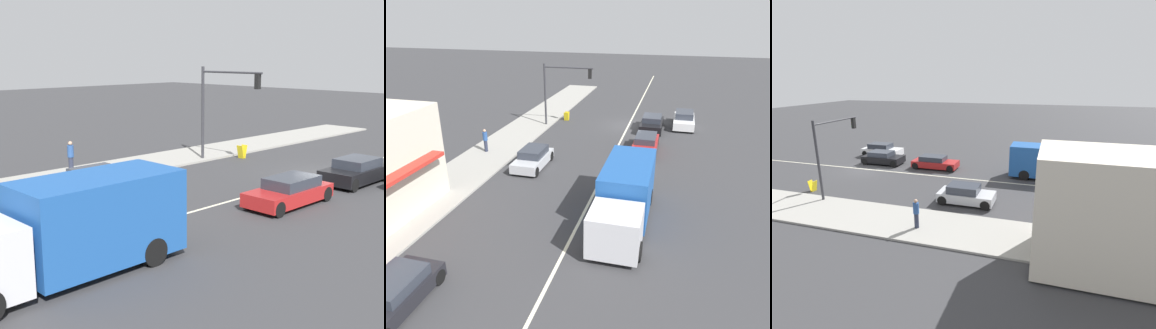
% 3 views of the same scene
% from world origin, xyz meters
% --- Properties ---
extents(ground_plane, '(160.00, 160.00, 0.00)m').
position_xyz_m(ground_plane, '(0.00, 18.00, 0.00)').
color(ground_plane, '#38383A').
extents(lane_marking_center, '(0.16, 60.00, 0.01)m').
position_xyz_m(lane_marking_center, '(0.00, 0.00, 0.00)').
color(lane_marking_center, beige).
rests_on(lane_marking_center, ground).
extents(traffic_signal_main, '(4.59, 0.34, 5.60)m').
position_xyz_m(traffic_signal_main, '(6.12, 1.77, 3.90)').
color(traffic_signal_main, '#333338').
rests_on(traffic_signal_main, sidewalk_right).
extents(pedestrian, '(0.34, 0.34, 1.75)m').
position_xyz_m(pedestrian, '(9.47, 9.97, 1.05)').
color(pedestrian, '#282D42').
rests_on(pedestrian, sidewalk_right).
extents(warning_aframe_sign, '(0.45, 0.53, 0.84)m').
position_xyz_m(warning_aframe_sign, '(6.17, -0.35, 0.43)').
color(warning_aframe_sign, yellow).
rests_on(warning_aframe_sign, ground).
extents(delivery_truck, '(2.44, 7.50, 2.87)m').
position_xyz_m(delivery_truck, '(-2.20, 17.13, 1.47)').
color(delivery_truck, silver).
rests_on(delivery_truck, ground).
extents(hatchback_red, '(1.80, 4.37, 1.24)m').
position_xyz_m(hatchback_red, '(-2.20, 6.37, 0.60)').
color(hatchback_red, '#AD1E1E').
rests_on(hatchback_red, ground).
extents(sedan_silver, '(1.79, 3.88, 1.33)m').
position_xyz_m(sedan_silver, '(5.00, 11.60, 0.64)').
color(sedan_silver, '#B7BABF').
rests_on(sedan_silver, ground).
extents(suv_black, '(1.91, 4.06, 1.29)m').
position_xyz_m(suv_black, '(-2.20, 0.69, 0.63)').
color(suv_black, black).
rests_on(suv_black, ground).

